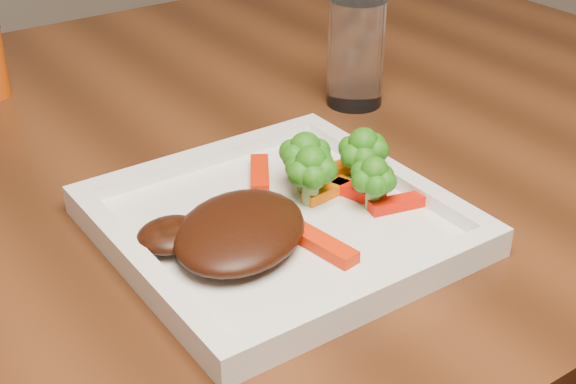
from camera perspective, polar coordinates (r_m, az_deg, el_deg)
plate at (r=0.68m, az=-0.70°, el=-2.52°), size 0.27×0.27×0.01m
steak at (r=0.63m, az=-3.45°, el=-2.77°), size 0.16×0.15×0.03m
broccoli_0 at (r=0.70m, az=1.23°, el=2.67°), size 0.06×0.06×0.07m
broccoli_1 at (r=0.72m, az=5.36°, el=2.89°), size 0.06×0.06×0.06m
broccoli_2 at (r=0.68m, az=6.12°, el=1.02°), size 0.05×0.05×0.06m
broccoli_3 at (r=0.68m, az=1.65°, el=1.45°), size 0.07×0.07×0.06m
carrot_1 at (r=0.69m, az=7.78°, el=-0.80°), size 0.05×0.03×0.01m
carrot_2 at (r=0.63m, az=2.51°, el=-3.77°), size 0.03×0.07×0.01m
carrot_3 at (r=0.75m, az=4.15°, el=1.80°), size 0.06×0.02×0.01m
carrot_4 at (r=0.73m, az=-2.03°, el=1.28°), size 0.05×0.06×0.01m
carrot_5 at (r=0.71m, az=5.01°, el=-0.03°), size 0.03×0.05×0.01m
carrot_6 at (r=0.71m, az=2.82°, el=0.08°), size 0.05×0.02×0.01m
drinking_glass at (r=0.90m, az=4.85°, el=9.83°), size 0.08×0.08×0.12m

